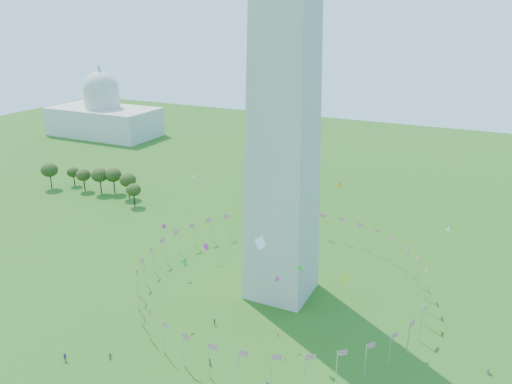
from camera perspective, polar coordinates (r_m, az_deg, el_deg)
flag_ring at (r=143.89m, az=2.89°, el=-9.69°), size 80.24×80.24×9.00m
capitol_building at (r=339.26m, az=-17.17°, el=10.02°), size 70.00×35.00×46.00m
kites_aloft at (r=111.64m, az=3.27°, el=-9.82°), size 92.41×73.66×41.95m
tree_line_west at (r=230.23m, az=-17.79°, el=1.13°), size 55.20×15.47×11.72m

